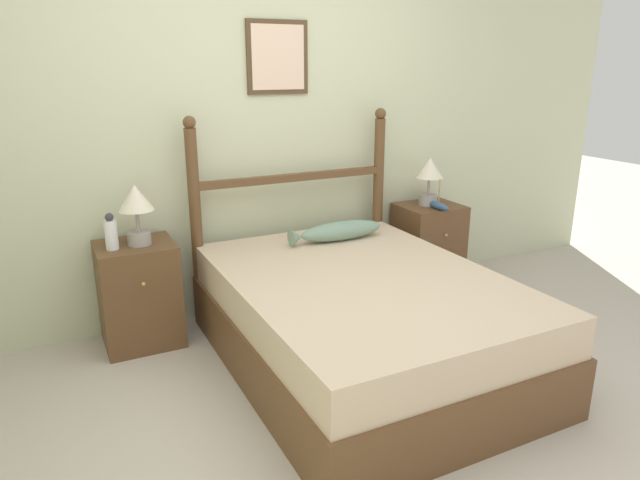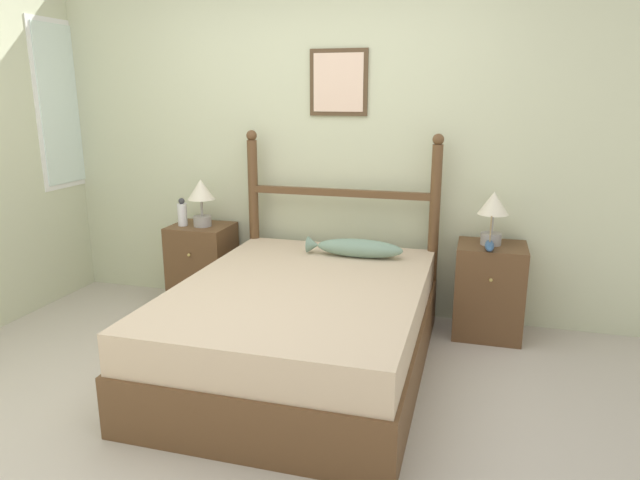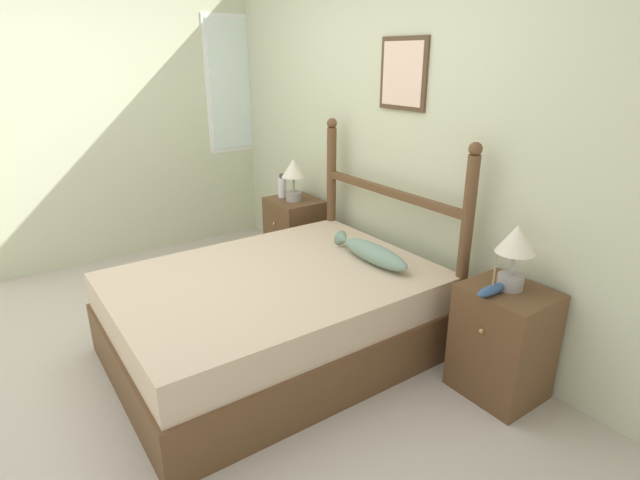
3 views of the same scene
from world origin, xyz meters
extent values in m
plane|color=#B7AD9E|center=(0.00, 0.00, 0.00)|extent=(16.00, 16.00, 0.00)
cube|color=beige|center=(0.00, 1.73, 1.27)|extent=(6.40, 0.06, 2.55)
cube|color=#4C3823|center=(0.16, 1.69, 1.73)|extent=(0.43, 0.02, 0.47)
cube|color=beige|center=(0.16, 1.68, 1.73)|extent=(0.37, 0.01, 0.41)
cube|color=beige|center=(-2.13, 0.00, 1.27)|extent=(0.06, 6.40, 2.55)
cube|color=white|center=(-2.10, 1.66, 1.56)|extent=(0.01, 0.85, 1.32)
cube|color=silver|center=(-2.09, 1.66, 1.56)|extent=(0.01, 0.77, 1.24)
cube|color=brown|center=(0.21, 0.62, 0.17)|extent=(1.45, 1.97, 0.33)
cube|color=#CCB293|center=(0.21, 0.62, 0.44)|extent=(1.41, 1.93, 0.22)
cylinder|color=brown|center=(-0.48, 1.57, 0.66)|extent=(0.08, 0.08, 1.31)
sphere|color=brown|center=(-0.48, 1.57, 1.34)|extent=(0.08, 0.08, 0.08)
cylinder|color=brown|center=(0.89, 1.57, 0.66)|extent=(0.08, 0.08, 1.31)
sphere|color=brown|center=(0.89, 1.57, 1.34)|extent=(0.08, 0.08, 0.08)
cube|color=brown|center=(0.21, 1.57, 0.94)|extent=(1.38, 0.05, 0.05)
cube|color=brown|center=(-0.89, 1.47, 0.33)|extent=(0.46, 0.40, 0.65)
sphere|color=tan|center=(-0.89, 1.26, 0.47)|extent=(0.02, 0.02, 0.02)
cube|color=brown|center=(1.30, 1.47, 0.33)|extent=(0.46, 0.40, 0.65)
sphere|color=tan|center=(1.30, 1.26, 0.47)|extent=(0.02, 0.02, 0.02)
cylinder|color=gray|center=(-0.86, 1.45, 0.69)|extent=(0.14, 0.14, 0.08)
cylinder|color=gray|center=(-0.86, 1.45, 0.80)|extent=(0.02, 0.02, 0.13)
cone|color=beige|center=(-0.86, 1.45, 0.94)|extent=(0.21, 0.21, 0.15)
cylinder|color=gray|center=(1.29, 1.48, 0.69)|extent=(0.14, 0.14, 0.08)
cylinder|color=gray|center=(1.29, 1.48, 0.80)|extent=(0.02, 0.02, 0.13)
cone|color=beige|center=(1.29, 1.48, 0.94)|extent=(0.21, 0.21, 0.15)
cylinder|color=white|center=(-1.02, 1.42, 0.74)|extent=(0.07, 0.07, 0.17)
sphere|color=#333338|center=(-1.02, 1.42, 0.85)|extent=(0.05, 0.05, 0.05)
ellipsoid|color=#335684|center=(1.28, 1.34, 0.68)|extent=(0.06, 0.23, 0.05)
cylinder|color=#997F56|center=(1.28, 1.34, 0.79)|extent=(0.01, 0.01, 0.17)
ellipsoid|color=gray|center=(0.42, 1.27, 0.62)|extent=(0.60, 0.15, 0.13)
cone|color=gray|center=(0.09, 1.27, 0.62)|extent=(0.08, 0.11, 0.11)
camera|label=1|loc=(-1.34, -1.94, 1.69)|focal=32.00mm
camera|label=2|loc=(1.19, -2.44, 1.65)|focal=32.00mm
camera|label=3|loc=(2.70, -0.77, 1.85)|focal=28.00mm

